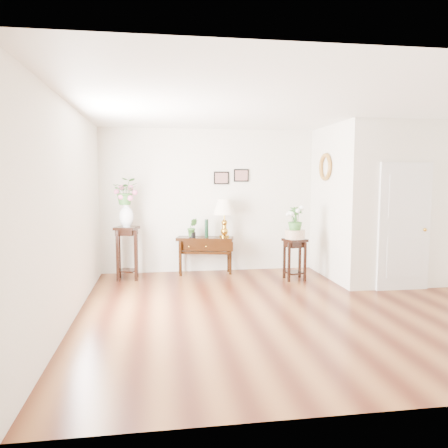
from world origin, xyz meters
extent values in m
cube|color=brown|center=(0.00, 0.00, 0.00)|extent=(6.00, 5.50, 0.02)
cube|color=white|center=(0.00, 0.00, 2.80)|extent=(6.00, 5.50, 0.02)
cube|color=white|center=(0.00, 2.75, 1.40)|extent=(6.00, 0.02, 2.80)
cube|color=white|center=(0.00, -2.75, 1.40)|extent=(6.00, 0.02, 2.80)
cube|color=white|center=(-3.00, 0.00, 1.40)|extent=(0.02, 5.50, 2.80)
cube|color=white|center=(2.10, 1.77, 1.40)|extent=(1.80, 1.95, 2.80)
cube|color=silver|center=(2.10, 0.78, 1.05)|extent=(0.90, 0.05, 2.10)
cube|color=black|center=(-0.65, 2.73, 1.85)|extent=(0.30, 0.02, 0.25)
cube|color=black|center=(-0.25, 2.73, 1.90)|extent=(0.30, 0.02, 0.25)
torus|color=#A06030|center=(1.16, 1.90, 2.05)|extent=(0.07, 0.51, 0.51)
cube|color=black|center=(-1.01, 2.46, 0.36)|extent=(1.13, 0.61, 0.72)
cube|color=#B78623|center=(-0.63, 2.46, 1.07)|extent=(0.56, 0.56, 0.74)
cylinder|color=black|center=(-0.98, 2.46, 0.89)|extent=(0.09, 0.09, 0.35)
imported|color=#356D2C|center=(-1.25, 2.46, 0.89)|extent=(0.20, 0.16, 0.35)
cube|color=black|center=(-2.46, 2.23, 0.48)|extent=(0.47, 0.47, 0.97)
imported|color=#356D2C|center=(-2.46, 2.23, 1.61)|extent=(0.45, 0.39, 0.49)
cube|color=black|center=(0.55, 1.73, 0.38)|extent=(0.44, 0.44, 0.75)
cylinder|color=beige|center=(0.55, 1.73, 0.83)|extent=(0.43, 0.43, 0.16)
imported|color=#356D2C|center=(0.55, 1.73, 1.10)|extent=(0.27, 0.27, 0.46)
camera|label=1|loc=(-1.88, -5.81, 1.84)|focal=35.00mm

